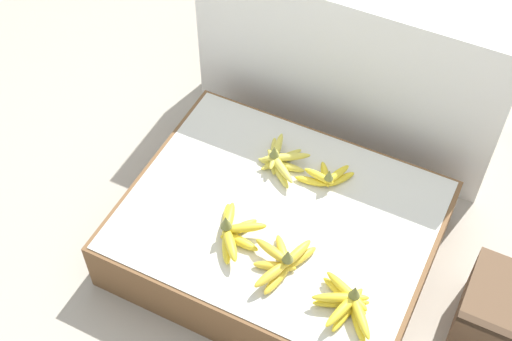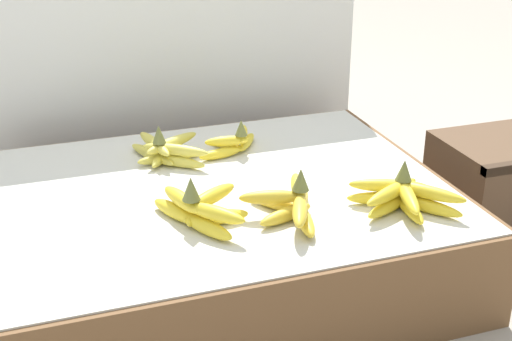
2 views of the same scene
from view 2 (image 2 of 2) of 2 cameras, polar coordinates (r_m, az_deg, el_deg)
name	(u,v)px [view 2 (image 2 of 2)]	position (r m, az deg, el deg)	size (l,w,h in m)	color
ground_plane	(225,271)	(1.70, -2.52, -8.03)	(10.00, 10.00, 0.00)	#A89E8E
display_platform	(224,230)	(1.65, -2.59, -4.80)	(1.00, 0.80, 0.22)	brown
back_vendor_table	(151,55)	(2.21, -8.39, 9.15)	(1.14, 0.40, 0.69)	white
wooden_crate	(504,178)	(2.01, 19.25, -0.58)	(0.33, 0.27, 0.22)	brown
banana_bunch_front_midleft	(200,209)	(1.43, -4.49, -3.09)	(0.18, 0.22, 0.11)	yellow
banana_bunch_front_midright	(292,203)	(1.46, 2.87, -2.59)	(0.19, 0.24, 0.11)	gold
banana_bunch_front_right	(403,196)	(1.52, 11.68, -1.99)	(0.21, 0.19, 0.10)	yellow
banana_bunch_middle_midleft	(166,151)	(1.73, -7.24, 1.58)	(0.17, 0.20, 0.10)	#DBCC4C
banana_bunch_middle_midright	(233,142)	(1.78, -1.82, 2.33)	(0.18, 0.13, 0.09)	yellow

